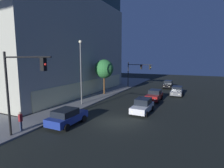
{
  "coord_description": "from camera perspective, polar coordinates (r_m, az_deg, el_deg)",
  "views": [
    {
      "loc": [
        -16.17,
        -7.19,
        6.42
      ],
      "look_at": [
        4.76,
        2.65,
        3.17
      ],
      "focal_mm": 28.8,
      "sensor_mm": 36.0,
      "label": 1
    }
  ],
  "objects": [
    {
      "name": "traffic_light_near_corner",
      "position": [
        15.32,
        -27.44,
        0.73
      ],
      "size": [
        0.32,
        4.9,
        6.83
      ],
      "color": "black",
      "rests_on": "sidewalk_corner"
    },
    {
      "name": "modern_building",
      "position": [
        41.82,
        -24.71,
        12.63
      ],
      "size": [
        29.08,
        29.86,
        20.78
      ],
      "color": "#4C4C51",
      "rests_on": "ground"
    },
    {
      "name": "sidewalk_tree",
      "position": [
        31.87,
        -2.53,
        4.8
      ],
      "size": [
        3.31,
        3.31,
        6.16
      ],
      "color": "brown",
      "rests_on": "sidewalk_corner"
    },
    {
      "name": "car_grey",
      "position": [
        33.61,
        19.91,
        -2.07
      ],
      "size": [
        4.39,
        2.06,
        1.6
      ],
      "color": "slate",
      "rests_on": "ground"
    },
    {
      "name": "pedestrian_waiting",
      "position": [
        17.9,
        -27.04,
        -9.98
      ],
      "size": [
        0.36,
        0.36,
        1.7
      ],
      "color": "#2D3851",
      "rests_on": "sidewalk_corner"
    },
    {
      "name": "car_red",
      "position": [
        28.51,
        13.33,
        -3.49
      ],
      "size": [
        4.51,
        2.12,
        1.67
      ],
      "color": "maroon",
      "rests_on": "ground"
    },
    {
      "name": "ground_plane",
      "position": [
        18.83,
        1.16,
        -11.93
      ],
      "size": [
        120.0,
        120.0,
        0.0
      ],
      "primitive_type": "plane",
      "color": "black"
    },
    {
      "name": "street_lamp_sidewalk",
      "position": [
        24.89,
        -9.88,
        5.93
      ],
      "size": [
        0.44,
        0.44,
        8.74
      ],
      "color": "slate",
      "rests_on": "sidewalk_corner"
    },
    {
      "name": "traffic_light_far_corner",
      "position": [
        38.63,
        8.09,
        4.46
      ],
      "size": [
        0.5,
        5.43,
        5.57
      ],
      "color": "black",
      "rests_on": "sidewalk_corner"
    },
    {
      "name": "car_white",
      "position": [
        21.89,
        9.68,
        -6.81
      ],
      "size": [
        4.39,
        2.07,
        1.72
      ],
      "color": "silver",
      "rests_on": "ground"
    },
    {
      "name": "car_black",
      "position": [
        41.09,
        17.37,
        -0.1
      ],
      "size": [
        4.08,
        1.99,
        1.7
      ],
      "color": "black",
      "rests_on": "ground"
    },
    {
      "name": "car_blue",
      "position": [
        18.25,
        -14.1,
        -10.02
      ],
      "size": [
        4.34,
        2.21,
        1.64
      ],
      "color": "navy",
      "rests_on": "ground"
    }
  ]
}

